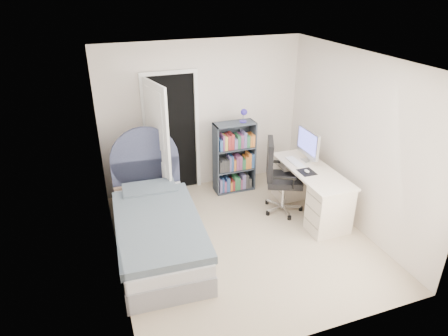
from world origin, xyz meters
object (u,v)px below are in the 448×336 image
object	(u,v)px
bed	(157,226)
desk	(310,189)
nightstand	(125,188)
floor_lamp	(156,165)
bookcase	(235,159)
office_chair	(278,173)

from	to	relation	value
bed	desk	size ratio (longest dim) A/B	1.50
bed	nightstand	xyz separation A→B (m)	(-0.28, 1.13, 0.06)
nightstand	floor_lamp	size ratio (longest dim) A/B	0.37
bed	bookcase	xyz separation A→B (m)	(1.57, 1.14, 0.26)
office_chair	nightstand	bearing A→B (deg)	159.25
bookcase	desk	distance (m)	1.37
bed	bookcase	bearing A→B (deg)	35.94
floor_lamp	bookcase	xyz separation A→B (m)	(1.31, -0.14, -0.05)
bed	office_chair	distance (m)	2.00
bed	desk	bearing A→B (deg)	1.52
bed	nightstand	distance (m)	1.16
office_chair	floor_lamp	bearing A→B (deg)	149.63
bed	bookcase	distance (m)	1.96
nightstand	office_chair	bearing A→B (deg)	-20.75
floor_lamp	bookcase	size ratio (longest dim) A/B	1.05
bed	floor_lamp	bearing A→B (deg)	78.57
bed	desk	distance (m)	2.40
floor_lamp	office_chair	world-z (taller)	floor_lamp
bookcase	bed	bearing A→B (deg)	-144.06
floor_lamp	office_chair	size ratio (longest dim) A/B	1.29
nightstand	desk	xyz separation A→B (m)	(2.67, -1.06, 0.04)
nightstand	floor_lamp	distance (m)	0.61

